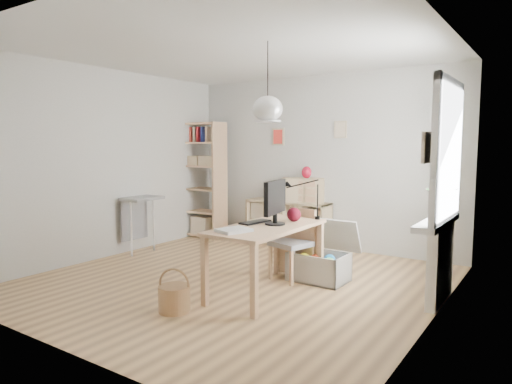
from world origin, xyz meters
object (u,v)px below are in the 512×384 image
Objects in this scene: desk at (267,234)px; storage_chest at (322,261)px; chair at (295,239)px; monitor at (275,200)px; cube_shelf at (288,226)px; drawer_chest at (303,190)px; tall_bookshelf at (202,175)px.

desk reaches higher than storage_chest.
monitor is at bearing -69.82° from chair.
chair is at bearing -57.58° from cube_shelf.
drawer_chest is at bearing 98.85° from monitor.
desk is 2.26× the size of drawer_chest.
storage_chest is at bearing -47.97° from cube_shelf.
drawer_chest is (-0.73, 2.19, 0.25)m from desk.
drawer_chest is at bearing 127.19° from storage_chest.
storage_chest is 1.15× the size of drawer_chest.
tall_bookshelf is (-2.59, 1.95, 0.43)m from desk.
chair is at bearing -149.33° from storage_chest.
tall_bookshelf is at bearing -169.81° from cube_shelf.
tall_bookshelf is at bearing 164.39° from drawer_chest.
tall_bookshelf is 2.34× the size of chair.
tall_bookshelf reaches higher than desk.
desk is at bearing -65.39° from cube_shelf.
monitor is at bearing 63.91° from desk.
tall_bookshelf is 1.88m from drawer_chest.
chair is (0.00, 0.62, -0.17)m from desk.
monitor is (1.07, -2.14, 0.72)m from cube_shelf.
drawer_chest is (0.29, -0.04, 0.61)m from cube_shelf.
cube_shelf is (-1.02, 2.23, -0.36)m from desk.
desk is at bearing -74.47° from chair.
storage_chest is 1.08m from monitor.
tall_bookshelf is (-1.56, -0.28, 0.79)m from cube_shelf.
tall_bookshelf reaches higher than monitor.
cube_shelf reaches higher than storage_chest.
monitor is at bearing -63.56° from cube_shelf.
storage_chest is at bearing 69.97° from desk.
chair reaches higher than storage_chest.
cube_shelf is 2.50m from monitor.
monitor reaches higher than storage_chest.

